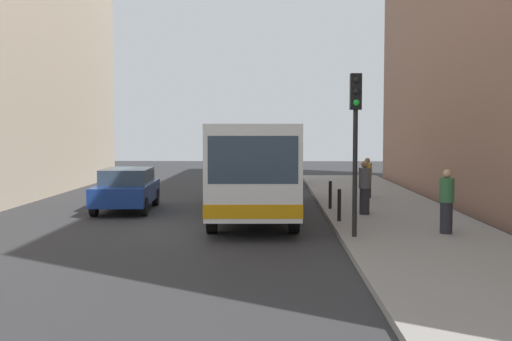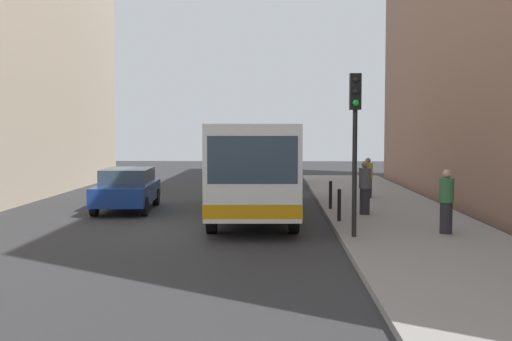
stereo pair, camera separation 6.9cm
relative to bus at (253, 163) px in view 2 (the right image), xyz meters
The scene contains 11 objects.
ground_plane 4.18m from the bus, 102.21° to the right, with size 80.00×80.00×0.00m, color #2D2D30.
sidewalk 6.14m from the bus, 39.03° to the right, with size 4.40×40.00×0.15m, color gray.
bus is the anchor object (origin of this frame).
car_beside_bus 4.66m from the bus, 169.65° to the left, with size 2.06×4.49×1.48m.
car_behind_bus 10.59m from the bus, 88.11° to the left, with size 2.01×4.47×1.48m.
traffic_light 6.20m from the bus, 63.09° to the right, with size 0.28×0.33×4.10m.
bollard_near 3.91m from the bus, 45.21° to the right, with size 0.11×0.11×0.95m, color black.
bollard_mid 2.88m from the bus, ahead, with size 0.11×0.11×0.95m, color black.
pedestrian_near_signal 7.15m from the bus, 43.01° to the right, with size 0.38×0.38×1.67m.
pedestrian_mid_sidewalk 3.86m from the bus, 17.68° to the right, with size 0.38×0.38×1.72m.
pedestrian_far_sidewalk 5.96m from the bus, 41.24° to the left, with size 0.38×0.38×1.59m.
Camera 2 is at (1.55, -17.60, 2.85)m, focal length 44.41 mm.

